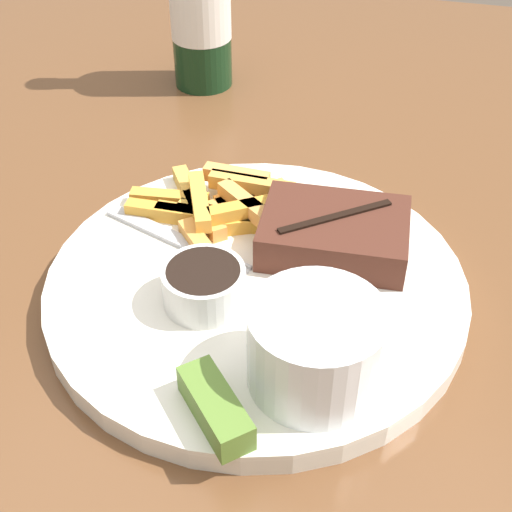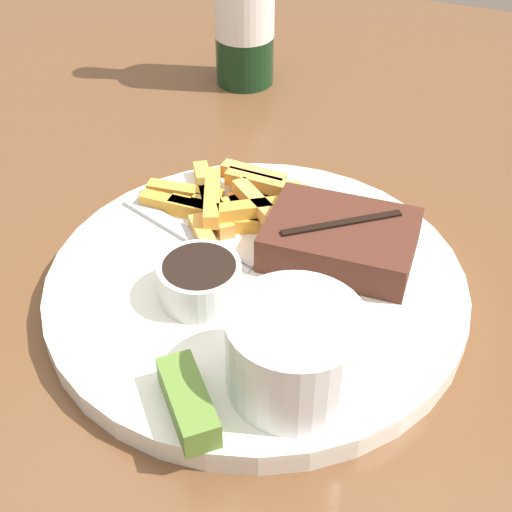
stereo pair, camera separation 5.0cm
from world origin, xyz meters
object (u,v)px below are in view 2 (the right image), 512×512
fork_utensil (179,230)px  beer_bottle (244,6)px  dinner_plate (256,286)px  steak_portion (340,239)px  dipping_sauce_cup (200,280)px  coleslaw_cup (295,348)px  pickle_spear (188,402)px

fork_utensil → beer_bottle: beer_bottle is taller
dinner_plate → beer_bottle: (-0.14, 0.32, 0.08)m
steak_portion → dipping_sauce_cup: 0.11m
dipping_sauce_cup → dinner_plate: bearing=49.8°
coleslaw_cup → pickle_spear: size_ratio=1.38×
dinner_plate → fork_utensil: 0.08m
dipping_sauce_cup → beer_bottle: (-0.11, 0.35, 0.05)m
coleslaw_cup → pickle_spear: bearing=-138.0°
dinner_plate → dipping_sauce_cup: 0.05m
pickle_spear → fork_utensil: (-0.08, 0.15, -0.01)m
steak_portion → pickle_spear: bearing=-102.8°
pickle_spear → fork_utensil: bearing=118.6°
dinner_plate → dipping_sauce_cup: bearing=-130.2°
dinner_plate → coleslaw_cup: (0.06, -0.08, 0.04)m
fork_utensil → beer_bottle: size_ratio=0.55×
dinner_plate → beer_bottle: 0.36m
dipping_sauce_cup → pickle_spear: size_ratio=0.96×
steak_portion → beer_bottle: size_ratio=0.48×
steak_portion → fork_utensil: (-0.12, -0.02, -0.01)m
dinner_plate → fork_utensil: fork_utensil is taller
steak_portion → fork_utensil: steak_portion is taller
coleslaw_cup → pickle_spear: coleslaw_cup is taller
dipping_sauce_cup → fork_utensil: size_ratio=0.44×
pickle_spear → fork_utensil: size_ratio=0.46×
steak_portion → pickle_spear: size_ratio=1.87×
steak_portion → pickle_spear: steak_portion is taller
beer_bottle → pickle_spear: bearing=-71.3°
dipping_sauce_cup → fork_utensil: (-0.05, 0.06, -0.01)m
steak_portion → coleslaw_cup: (0.01, -0.13, 0.02)m
coleslaw_cup → beer_bottle: beer_bottle is taller
dinner_plate → beer_bottle: bearing=114.1°
dinner_plate → steak_portion: bearing=44.4°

